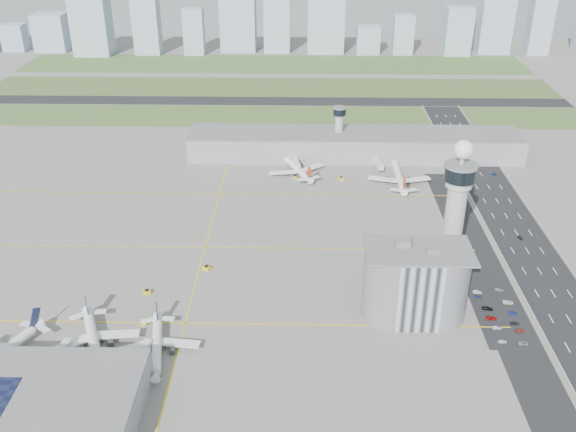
{
  "coord_description": "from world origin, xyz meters",
  "views": [
    {
      "loc": [
        5.61,
        -236.58,
        157.65
      ],
      "look_at": [
        0.0,
        35.0,
        15.0
      ],
      "focal_mm": 40.0,
      "sensor_mm": 36.0,
      "label": 1
    }
  ],
  "objects_px": {
    "tug_3": "(206,268)",
    "tug_1": "(147,291)",
    "jet_bridge_near_2": "(134,370)",
    "airplane_near_c": "(156,342)",
    "tug_5": "(341,178)",
    "car_lot_9": "(513,313)",
    "car_lot_0": "(502,341)",
    "car_lot_2": "(491,318)",
    "tug_0": "(74,349)",
    "car_hw_4": "(449,139)",
    "car_lot_7": "(520,331)",
    "car_lot_10": "(508,302)",
    "car_lot_11": "(499,290)",
    "airplane_far_b": "(399,173)",
    "car_hw_1": "(520,238)",
    "car_lot_4": "(478,296)",
    "car_lot_1": "(497,328)",
    "airplane_far_a": "(296,164)",
    "car_lot_6": "(524,343)",
    "car_lot_8": "(515,323)",
    "admin_building": "(415,283)",
    "control_tower": "(456,205)",
    "car_lot_5": "(477,292)",
    "secondary_tower": "(339,127)",
    "tug_2": "(143,322)",
    "tug_4": "(295,177)",
    "airplane_near_b": "(92,336)",
    "airplane_near_a": "(1,348)",
    "car_lot_3": "(487,308)",
    "car_hw_2": "(494,174)"
  },
  "relations": [
    {
      "from": "airplane_far_b",
      "to": "car_lot_10",
      "type": "bearing_deg",
      "value": -166.15
    },
    {
      "from": "car_lot_1",
      "to": "car_lot_4",
      "type": "height_order",
      "value": "car_lot_1"
    },
    {
      "from": "car_lot_2",
      "to": "airplane_near_a",
      "type": "bearing_deg",
      "value": 103.69
    },
    {
      "from": "jet_bridge_near_2",
      "to": "car_lot_2",
      "type": "distance_m",
      "value": 141.3
    },
    {
      "from": "airplane_far_b",
      "to": "car_lot_5",
      "type": "distance_m",
      "value": 115.27
    },
    {
      "from": "airplane_near_c",
      "to": "tug_0",
      "type": "bearing_deg",
      "value": -101.02
    },
    {
      "from": "control_tower",
      "to": "car_lot_10",
      "type": "xyz_separation_m",
      "value": [
        21.45,
        -21.57,
        -34.41
      ]
    },
    {
      "from": "airplane_near_b",
      "to": "car_lot_7",
      "type": "distance_m",
      "value": 165.42
    },
    {
      "from": "car_hw_4",
      "to": "airplane_near_a",
      "type": "bearing_deg",
      "value": -136.84
    },
    {
      "from": "control_tower",
      "to": "airplane_far_a",
      "type": "relative_size",
      "value": 1.54
    },
    {
      "from": "car_lot_11",
      "to": "car_lot_7",
      "type": "bearing_deg",
      "value": -169.26
    },
    {
      "from": "control_tower",
      "to": "airplane_far_b",
      "type": "xyz_separation_m",
      "value": [
        -8.35,
        99.44,
        -28.95
      ]
    },
    {
      "from": "tug_0",
      "to": "car_hw_4",
      "type": "xyz_separation_m",
      "value": [
        186.73,
        226.66,
        -0.23
      ]
    },
    {
      "from": "secondary_tower",
      "to": "control_tower",
      "type": "bearing_deg",
      "value": -73.52
    },
    {
      "from": "control_tower",
      "to": "airplane_near_b",
      "type": "relative_size",
      "value": 1.54
    },
    {
      "from": "admin_building",
      "to": "airplane_far_a",
      "type": "bearing_deg",
      "value": 108.96
    },
    {
      "from": "airplane_near_c",
      "to": "car_lot_1",
      "type": "relative_size",
      "value": 10.59
    },
    {
      "from": "tug_4",
      "to": "tug_2",
      "type": "bearing_deg",
      "value": -112.69
    },
    {
      "from": "car_lot_11",
      "to": "car_hw_4",
      "type": "height_order",
      "value": "car_hw_4"
    },
    {
      "from": "control_tower",
      "to": "airplane_near_c",
      "type": "xyz_separation_m",
      "value": [
        -119.4,
        -56.39,
        -29.63
      ]
    },
    {
      "from": "airplane_near_a",
      "to": "car_hw_4",
      "type": "height_order",
      "value": "airplane_near_a"
    },
    {
      "from": "admin_building",
      "to": "airplane_far_b",
      "type": "xyz_separation_m",
      "value": [
        11.65,
        129.44,
        -9.21
      ]
    },
    {
      "from": "jet_bridge_near_2",
      "to": "car_lot_10",
      "type": "height_order",
      "value": "jet_bridge_near_2"
    },
    {
      "from": "car_lot_3",
      "to": "car_lot_8",
      "type": "xyz_separation_m",
      "value": [
        8.33,
        -9.83,
        -0.04
      ]
    },
    {
      "from": "tug_0",
      "to": "car_lot_2",
      "type": "bearing_deg",
      "value": -143.23
    },
    {
      "from": "jet_bridge_near_2",
      "to": "tug_1",
      "type": "bearing_deg",
      "value": 17.45
    },
    {
      "from": "airplane_near_b",
      "to": "car_lot_9",
      "type": "bearing_deg",
      "value": 75.78
    },
    {
      "from": "tug_2",
      "to": "car_lot_4",
      "type": "distance_m",
      "value": 140.02
    },
    {
      "from": "airplane_far_b",
      "to": "car_hw_1",
      "type": "height_order",
      "value": "airplane_far_b"
    },
    {
      "from": "tug_0",
      "to": "car_lot_6",
      "type": "bearing_deg",
      "value": -148.82
    },
    {
      "from": "car_lot_10",
      "to": "car_hw_4",
      "type": "bearing_deg",
      "value": 4.48
    },
    {
      "from": "car_lot_0",
      "to": "car_lot_2",
      "type": "height_order",
      "value": "car_lot_2"
    },
    {
      "from": "secondary_tower",
      "to": "airplane_far_b",
      "type": "xyz_separation_m",
      "value": [
        33.65,
        -42.56,
        -12.71
      ]
    },
    {
      "from": "car_lot_4",
      "to": "car_lot_9",
      "type": "bearing_deg",
      "value": -136.71
    },
    {
      "from": "car_hw_1",
      "to": "airplane_near_c",
      "type": "bearing_deg",
      "value": -157.74
    },
    {
      "from": "secondary_tower",
      "to": "tug_0",
      "type": "relative_size",
      "value": 10.54
    },
    {
      "from": "tug_5",
      "to": "car_lot_8",
      "type": "height_order",
      "value": "tug_5"
    },
    {
      "from": "admin_building",
      "to": "airplane_far_a",
      "type": "relative_size",
      "value": 1.01
    },
    {
      "from": "car_lot_3",
      "to": "car_hw_2",
      "type": "distance_m",
      "value": 142.71
    },
    {
      "from": "tug_3",
      "to": "tug_1",
      "type": "bearing_deg",
      "value": 161.67
    },
    {
      "from": "airplane_near_c",
      "to": "car_lot_8",
      "type": "distance_m",
      "value": 140.99
    },
    {
      "from": "airplane_near_c",
      "to": "tug_5",
      "type": "relative_size",
      "value": 11.47
    },
    {
      "from": "car_lot_11",
      "to": "car_lot_6",
      "type": "bearing_deg",
      "value": -171.1
    },
    {
      "from": "car_lot_7",
      "to": "car_lot_6",
      "type": "bearing_deg",
      "value": 166.91
    },
    {
      "from": "jet_bridge_near_2",
      "to": "tug_0",
      "type": "distance_m",
      "value": 29.27
    },
    {
      "from": "car_lot_1",
      "to": "secondary_tower",
      "type": "bearing_deg",
      "value": 11.48
    },
    {
      "from": "car_lot_7",
      "to": "car_lot_10",
      "type": "relative_size",
      "value": 0.83
    },
    {
      "from": "airplane_near_c",
      "to": "car_lot_9",
      "type": "bearing_deg",
      "value": 90.93
    },
    {
      "from": "car_lot_1",
      "to": "airplane_far_a",
      "type": "bearing_deg",
      "value": 23.03
    },
    {
      "from": "airplane_far_b",
      "to": "car_lot_1",
      "type": "relative_size",
      "value": 11.93
    }
  ]
}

